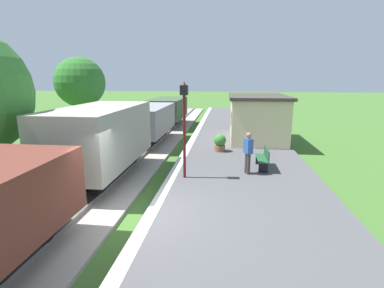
% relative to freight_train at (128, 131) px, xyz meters
% --- Properties ---
extents(ground_plane, '(160.00, 160.00, 0.00)m').
position_rel_freight_train_xyz_m(ground_plane, '(2.40, -6.24, -1.48)').
color(ground_plane, '#3D6628').
extents(platform_slab, '(6.00, 60.00, 0.25)m').
position_rel_freight_train_xyz_m(platform_slab, '(5.60, -6.24, -1.36)').
color(platform_slab, '#4C4C4F').
rests_on(platform_slab, ground).
extents(platform_edge_stripe, '(0.36, 60.00, 0.01)m').
position_rel_freight_train_xyz_m(platform_edge_stripe, '(2.80, -6.24, -1.23)').
color(platform_edge_stripe, silver).
rests_on(platform_edge_stripe, platform_slab).
extents(track_ballast, '(3.80, 60.00, 0.12)m').
position_rel_freight_train_xyz_m(track_ballast, '(-0.00, -6.24, -1.42)').
color(track_ballast, '#9E9389').
rests_on(track_ballast, ground).
extents(rail_near, '(0.07, 60.00, 0.14)m').
position_rel_freight_train_xyz_m(rail_near, '(0.72, -6.24, -1.29)').
color(rail_near, slate).
rests_on(rail_near, track_ballast).
extents(rail_far, '(0.07, 60.00, 0.14)m').
position_rel_freight_train_xyz_m(rail_far, '(-0.72, -6.24, -1.29)').
color(rail_far, slate).
rests_on(rail_far, track_ballast).
extents(freight_train, '(2.50, 26.00, 2.72)m').
position_rel_freight_train_xyz_m(freight_train, '(0.00, 0.00, 0.00)').
color(freight_train, brown).
rests_on(freight_train, rail_near).
extents(station_hut, '(3.50, 5.80, 2.78)m').
position_rel_freight_train_xyz_m(station_hut, '(6.80, 4.76, 0.17)').
color(station_hut, beige).
rests_on(station_hut, platform_slab).
extents(bench_near_hut, '(0.42, 1.50, 0.91)m').
position_rel_freight_train_xyz_m(bench_near_hut, '(6.53, -1.49, -0.76)').
color(bench_near_hut, '#1E4C2D').
rests_on(bench_near_hut, platform_slab).
extents(bench_down_platform, '(0.42, 1.50, 0.91)m').
position_rel_freight_train_xyz_m(bench_down_platform, '(6.53, 9.65, -0.76)').
color(bench_down_platform, '#1E4C2D').
rests_on(bench_down_platform, platform_slab).
extents(person_waiting, '(0.38, 0.45, 1.71)m').
position_rel_freight_train_xyz_m(person_waiting, '(5.80, -2.27, -0.30)').
color(person_waiting, '#38332D').
rests_on(person_waiting, platform_slab).
extents(potted_planter, '(0.64, 0.64, 0.92)m').
position_rel_freight_train_xyz_m(potted_planter, '(4.59, 1.25, -0.76)').
color(potted_planter, brown).
rests_on(potted_planter, platform_slab).
extents(lamp_post_near, '(0.28, 0.28, 3.70)m').
position_rel_freight_train_xyz_m(lamp_post_near, '(3.32, -3.04, 1.32)').
color(lamp_post_near, '#591414').
rests_on(lamp_post_near, platform_slab).
extents(tree_trackside_far, '(2.97, 2.97, 5.30)m').
position_rel_freight_train_xyz_m(tree_trackside_far, '(-3.89, 3.01, 2.31)').
color(tree_trackside_far, '#4C3823').
rests_on(tree_trackside_far, ground).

